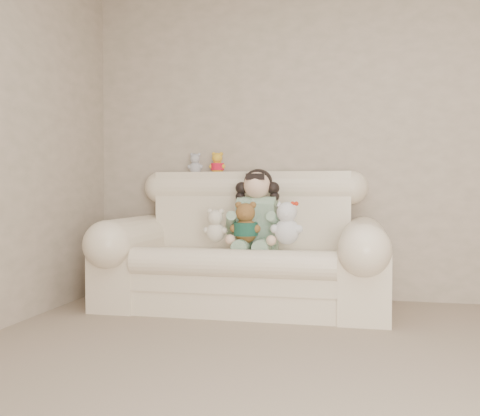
# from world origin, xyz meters

# --- Properties ---
(wall_back) EXTENTS (4.50, 0.00, 4.50)m
(wall_back) POSITION_xyz_m (0.00, 2.50, 1.30)
(wall_back) COLOR #C5B09D
(wall_back) RESTS_ON ground
(sofa) EXTENTS (2.10, 0.95, 1.03)m
(sofa) POSITION_xyz_m (-0.89, 2.00, 0.52)
(sofa) COLOR #FFE9CD
(sofa) RESTS_ON floor
(seated_child) EXTENTS (0.41, 0.49, 0.63)m
(seated_child) POSITION_xyz_m (-0.79, 2.08, 0.74)
(seated_child) COLOR #266C35
(seated_child) RESTS_ON sofa
(brown_teddy) EXTENTS (0.27, 0.23, 0.35)m
(brown_teddy) POSITION_xyz_m (-0.84, 1.88, 0.67)
(brown_teddy) COLOR brown
(brown_teddy) RESTS_ON sofa
(white_cat) EXTENTS (0.24, 0.19, 0.36)m
(white_cat) POSITION_xyz_m (-0.54, 1.85, 0.68)
(white_cat) COLOR white
(white_cat) RESTS_ON sofa
(cream_teddy) EXTENTS (0.22, 0.19, 0.29)m
(cream_teddy) POSITION_xyz_m (-1.07, 1.90, 0.64)
(cream_teddy) COLOR silver
(cream_teddy) RESTS_ON sofa
(yellow_mini_bear) EXTENTS (0.17, 0.15, 0.21)m
(yellow_mini_bear) POSITION_xyz_m (-1.18, 2.38, 1.12)
(yellow_mini_bear) COLOR yellow
(yellow_mini_bear) RESTS_ON sofa
(grey_mini_plush) EXTENTS (0.14, 0.11, 0.21)m
(grey_mini_plush) POSITION_xyz_m (-1.37, 2.39, 1.11)
(grey_mini_plush) COLOR silver
(grey_mini_plush) RESTS_ON sofa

